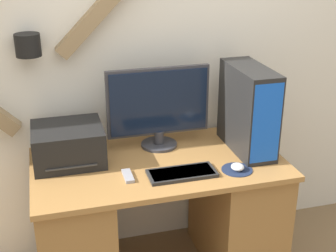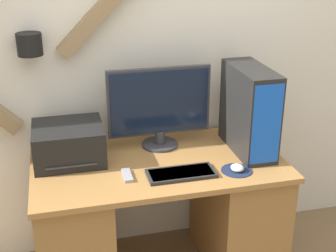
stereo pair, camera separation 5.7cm
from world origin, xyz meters
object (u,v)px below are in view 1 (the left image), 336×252
monitor (159,106)px  keyboard (182,173)px  printer (68,144)px  mouse (238,167)px  computer_tower (248,109)px  remote_control (128,176)px

monitor → keyboard: size_ratio=1.68×
keyboard → printer: printer is taller
mouse → computer_tower: (0.15, 0.24, 0.22)m
monitor → keyboard: monitor is taller
computer_tower → remote_control: bearing=-167.8°
mouse → keyboard: bearing=173.6°
computer_tower → keyboard: bearing=-155.4°
computer_tower → printer: 1.01m
mouse → computer_tower: bearing=57.2°
computer_tower → monitor: bearing=159.7°
computer_tower → printer: computer_tower is taller
printer → mouse: bearing=-22.7°
keyboard → printer: (-0.55, 0.32, 0.09)m
remote_control → printer: bearing=135.3°
monitor → computer_tower: computer_tower is taller
mouse → computer_tower: 0.36m
keyboard → mouse: 0.30m
keyboard → computer_tower: (0.45, 0.21, 0.23)m
keyboard → computer_tower: bearing=24.6°
remote_control → monitor: bearing=53.1°
monitor → computer_tower: (0.47, -0.18, -0.01)m
printer → remote_control: size_ratio=2.80×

